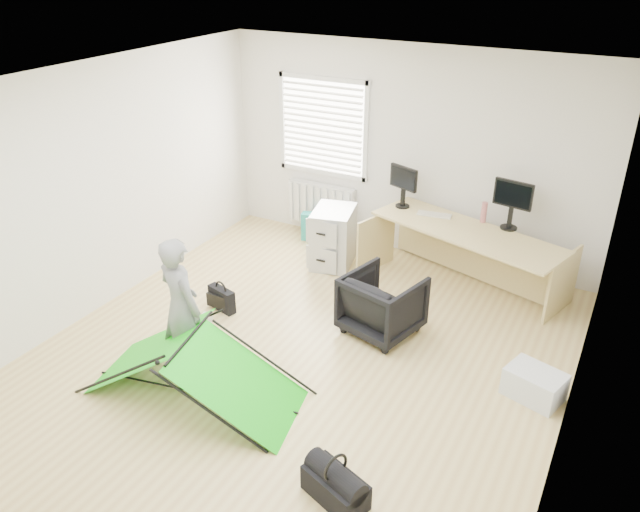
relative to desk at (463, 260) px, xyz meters
The scene contains 18 objects.
ground 2.34m from the desk, 116.21° to the right, with size 5.50×5.50×0.00m, color tan.
back_wall 1.56m from the desk, 146.51° to the left, with size 5.00×0.02×2.70m, color silver.
window 2.59m from the desk, 164.03° to the left, with size 1.20×0.06×1.20m, color silver.
radiator 2.30m from the desk, 164.99° to the left, with size 1.00×0.12×0.60m, color silver.
desk is the anchor object (origin of this frame).
filing_cabinet 1.67m from the desk, behind, with size 0.48×0.64×0.75m, color #AFB2B5.
monitor_left 1.13m from the desk, 160.91° to the left, with size 0.41×0.09×0.39m, color black.
monitor_right 0.78m from the desk, 34.89° to the left, with size 0.45×0.10×0.43m, color black.
keyboard 0.67m from the desk, 152.82° to the left, with size 0.41×0.14×0.02m, color beige.
thermos 0.62m from the desk, 73.70° to the left, with size 0.07×0.07×0.25m, color #AE6162.
office_chair 1.37m from the desk, 110.64° to the right, with size 0.72×0.74×0.67m, color black.
person 3.39m from the desk, 124.37° to the right, with size 0.51×0.34×1.41m, color gray.
kite 3.45m from the desk, 117.44° to the right, with size 2.02×0.88×0.63m, color #13BD12, non-canonical shape.
storage_crate 2.02m from the desk, 53.97° to the right, with size 0.50×0.35×0.28m, color silver.
tote_bag 2.26m from the desk, behind, with size 0.33×0.15×0.40m, color teal.
laptop_bag 2.85m from the desk, 142.30° to the right, with size 0.36×0.11×0.27m, color black.
white_box 3.05m from the desk, 137.54° to the right, with size 0.10×0.10×0.10m, color silver.
duffel_bag 3.55m from the desk, 88.21° to the right, with size 0.51×0.26×0.22m, color black.
Camera 1 is at (2.63, -4.48, 3.77)m, focal length 35.00 mm.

